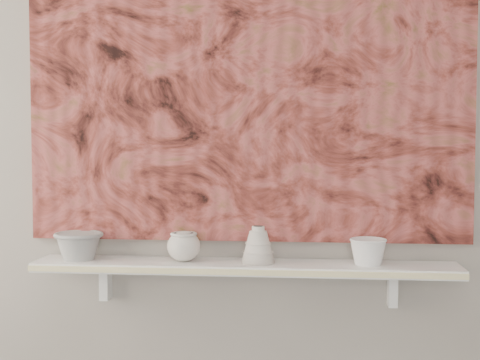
# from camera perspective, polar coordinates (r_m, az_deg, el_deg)

# --- Properties ---
(wall_back) EXTENTS (3.60, 0.00, 3.60)m
(wall_back) POSITION_cam_1_polar(r_m,az_deg,el_deg) (2.28, 0.59, 3.85)
(wall_back) COLOR gray
(wall_back) RESTS_ON floor
(shelf) EXTENTS (1.40, 0.18, 0.03)m
(shelf) POSITION_cam_1_polar(r_m,az_deg,el_deg) (2.22, 0.36, -7.43)
(shelf) COLOR silver
(shelf) RESTS_ON wall_back
(shelf_stripe) EXTENTS (1.40, 0.01, 0.02)m
(shelf_stripe) POSITION_cam_1_polar(r_m,az_deg,el_deg) (2.13, 0.13, -7.89)
(shelf_stripe) COLOR beige
(shelf_stripe) RESTS_ON shelf
(bracket_left) EXTENTS (0.03, 0.06, 0.12)m
(bracket_left) POSITION_cam_1_polar(r_m,az_deg,el_deg) (2.39, -11.39, -8.54)
(bracket_left) COLOR silver
(bracket_left) RESTS_ON wall_back
(bracket_right) EXTENTS (0.03, 0.06, 0.12)m
(bracket_right) POSITION_cam_1_polar(r_m,az_deg,el_deg) (2.31, 12.87, -9.00)
(bracket_right) COLOR silver
(bracket_right) RESTS_ON wall_back
(painting) EXTENTS (1.50, 0.02, 1.10)m
(painting) POSITION_cam_1_polar(r_m,az_deg,el_deg) (2.27, 0.56, 8.65)
(painting) COLOR maroon
(painting) RESTS_ON wall_back
(house_motif) EXTENTS (0.09, 0.00, 0.08)m
(house_motif) POSITION_cam_1_polar(r_m,az_deg,el_deg) (2.26, 11.98, 0.78)
(house_motif) COLOR black
(house_motif) RESTS_ON painting
(bowl_grey) EXTENTS (0.21, 0.21, 0.10)m
(bowl_grey) POSITION_cam_1_polar(r_m,az_deg,el_deg) (2.33, -13.60, -5.45)
(bowl_grey) COLOR gray
(bowl_grey) RESTS_ON shelf
(cup_cream) EXTENTS (0.14, 0.14, 0.10)m
(cup_cream) POSITION_cam_1_polar(r_m,az_deg,el_deg) (2.24, -4.82, -5.66)
(cup_cream) COLOR beige
(cup_cream) RESTS_ON shelf
(bell_vessel) EXTENTS (0.13, 0.13, 0.12)m
(bell_vessel) POSITION_cam_1_polar(r_m,az_deg,el_deg) (2.20, 1.56, -5.51)
(bell_vessel) COLOR silver
(bell_vessel) RESTS_ON shelf
(bowl_white) EXTENTS (0.15, 0.15, 0.09)m
(bowl_white) POSITION_cam_1_polar(r_m,az_deg,el_deg) (2.21, 10.88, -6.01)
(bowl_white) COLOR white
(bowl_white) RESTS_ON shelf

